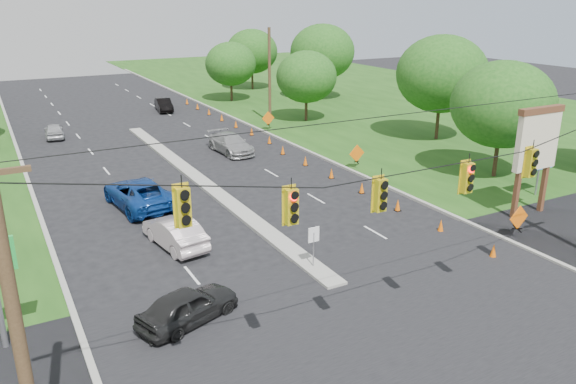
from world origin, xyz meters
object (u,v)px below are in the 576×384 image
pylon_sign (537,144)px  white_sedan (175,232)px  black_sedan (188,306)px  blue_pickup (139,193)px

pylon_sign → white_sedan: pylon_sign is taller
black_sedan → white_sedan: size_ratio=0.91×
black_sedan → pylon_sign: bearing=-105.2°
black_sedan → blue_pickup: 13.31m
pylon_sign → blue_pickup: 22.52m
blue_pickup → white_sedan: bearing=84.8°
black_sedan → white_sedan: 7.05m
black_sedan → blue_pickup: bearing=-26.6°
pylon_sign → black_sedan: size_ratio=1.51×
pylon_sign → black_sedan: pylon_sign is taller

